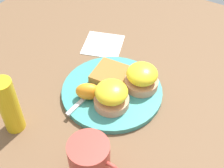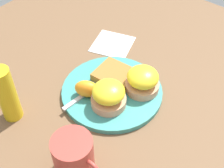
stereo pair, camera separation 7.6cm
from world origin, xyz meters
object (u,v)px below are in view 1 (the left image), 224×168
Objects in this scene: sandwich_benedict_left at (111,95)px; cup at (90,161)px; sandwich_benedict_right at (142,77)px; hashbrown_patty at (113,75)px; orange_wedge at (88,91)px; fork at (96,87)px; condiment_bottle at (9,106)px.

cup reaches higher than sandwich_benedict_left.
sandwich_benedict_right is (0.03, 0.09, 0.00)m from sandwich_benedict_left.
cup is (0.10, -0.25, 0.03)m from hashbrown_patty.
cup is (0.11, -0.16, 0.01)m from orange_wedge.
hashbrown_patty is (-0.08, -0.01, -0.02)m from sandwich_benedict_right.
orange_wedge reaches higher than fork.
hashbrown_patty is (-0.04, 0.08, -0.02)m from sandwich_benedict_left.
fork is (-0.09, -0.06, -0.03)m from sandwich_benedict_right.
sandwich_benedict_right reaches higher than hashbrown_patty.
fork is (-0.00, 0.04, -0.02)m from orange_wedge.
sandwich_benedict_left reaches higher than orange_wedge.
fork is (-0.02, -0.05, -0.01)m from hashbrown_patty.
sandwich_benedict_left is 0.07m from fork.
sandwich_benedict_left is at bearing -61.68° from hashbrown_patty.
condiment_bottle is at bearing 176.77° from cup.
sandwich_benedict_right is 0.75× the size of cup.
sandwich_benedict_right is 0.32m from condiment_bottle.
condiment_bottle is (-0.16, -0.16, 0.03)m from sandwich_benedict_left.
cup reaches higher than fork.
fork is 1.34× the size of condiment_bottle.
condiment_bottle is (-0.21, 0.01, 0.02)m from cup.
sandwich_benedict_left is 0.06m from orange_wedge.
cup is at bearing -59.87° from fork.
condiment_bottle is at bearing -124.50° from orange_wedge.
hashbrown_patty is 0.27m from condiment_bottle.
cup is (0.02, -0.26, 0.01)m from sandwich_benedict_right.
hashbrown_patty is at bearing 111.23° from cup.
condiment_bottle is at bearing -127.94° from sandwich_benedict_right.
orange_wedge is at bearing -169.79° from sandwich_benedict_left.
fork is 0.23m from cup.
hashbrown_patty is 0.87× the size of cup.
sandwich_benedict_left reaches higher than fork.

